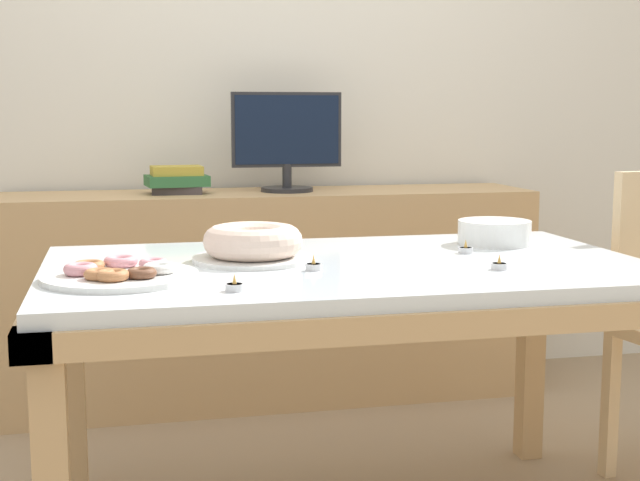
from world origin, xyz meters
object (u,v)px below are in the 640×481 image
tealight_near_cakes (314,266)px  tealight_left_edge (235,286)px  cake_chocolate_round (253,244)px  tealight_near_front (466,250)px  plate_stack (494,232)px  pastry_platter (120,273)px  computer_monitor (287,142)px  book_stack (177,180)px  tealight_centre (499,266)px

tealight_near_cakes → tealight_left_edge: same height
cake_chocolate_round → tealight_near_front: bearing=-0.2°
plate_stack → tealight_near_cakes: plate_stack is taller
pastry_platter → tealight_near_front: size_ratio=8.96×
computer_monitor → book_stack: bearing=179.8°
computer_monitor → tealight_near_cakes: computer_monitor is taller
plate_stack → tealight_near_front: bearing=-136.2°
tealight_near_front → tealight_left_edge: size_ratio=1.00×
book_stack → tealight_near_cakes: 1.31m
computer_monitor → plate_stack: computer_monitor is taller
book_stack → cake_chocolate_round: bearing=-83.9°
pastry_platter → tealight_near_cakes: pastry_platter is taller
cake_chocolate_round → plate_stack: 0.74m
tealight_left_edge → tealight_centre: bearing=10.3°
tealight_centre → tealight_near_cakes: same height
tealight_near_cakes → tealight_near_front: bearing=19.9°
cake_chocolate_round → pastry_platter: bearing=-151.0°
cake_chocolate_round → plate_stack: size_ratio=1.48×
book_stack → tealight_centre: book_stack is taller
book_stack → tealight_centre: bearing=-63.5°
book_stack → pastry_platter: 1.33m
cake_chocolate_round → pastry_platter: (-0.34, -0.19, -0.03)m
book_stack → tealight_near_front: size_ratio=6.01×
plate_stack → pastry_platter: bearing=-163.1°
tealight_near_front → tealight_left_edge: same height
cake_chocolate_round → tealight_near_cakes: 0.21m
computer_monitor → tealight_centre: 1.42m
tealight_near_front → tealight_near_cakes: (-0.46, -0.17, 0.00)m
computer_monitor → cake_chocolate_round: bearing=-105.0°
book_stack → plate_stack: (0.85, -0.98, -0.09)m
book_stack → plate_stack: bearing=-49.3°
tealight_near_cakes → tealight_left_edge: size_ratio=1.00×
tealight_left_edge → tealight_near_front: bearing=29.1°
plate_stack → tealight_near_front: 0.20m
book_stack → tealight_left_edge: book_stack is taller
cake_chocolate_round → tealight_left_edge: size_ratio=7.78×
tealight_centre → tealight_near_cakes: bearing=168.4°
tealight_near_front → computer_monitor: bearing=104.2°
tealight_near_front → tealight_near_cakes: same height
computer_monitor → tealight_left_edge: size_ratio=10.60×
plate_stack → book_stack: bearing=130.7°
pastry_platter → tealight_near_cakes: bearing=2.2°
computer_monitor → tealight_near_front: computer_monitor is taller
plate_stack → tealight_centre: (-0.16, -0.39, -0.02)m
book_stack → cake_chocolate_round: book_stack is taller
plate_stack → tealight_near_cakes: bearing=-153.3°
tealight_near_front → tealight_centre: (-0.02, -0.26, 0.00)m
tealight_near_front → tealight_near_cakes: bearing=-160.1°
cake_chocolate_round → tealight_near_cakes: bearing=-53.9°
computer_monitor → cake_chocolate_round: size_ratio=1.36×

